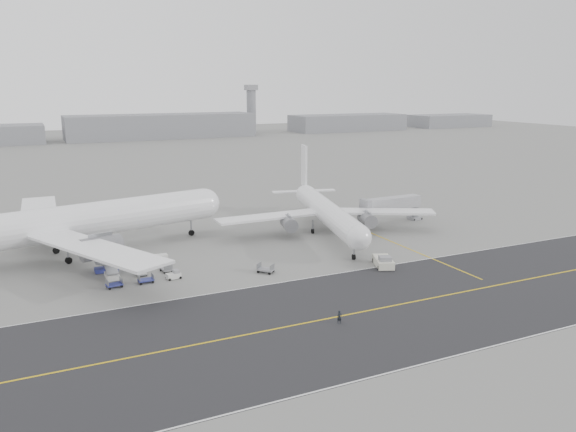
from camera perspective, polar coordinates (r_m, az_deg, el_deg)
name	(u,v)px	position (r m, az deg, el deg)	size (l,w,h in m)	color
ground	(278,278)	(93.03, -1.06, -6.32)	(700.00, 700.00, 0.00)	gray
taxiway	(363,312)	(80.50, 7.58, -9.62)	(220.00, 59.00, 0.03)	#28282B
horizon_buildings	(145,138)	(347.78, -14.29, 7.65)	(520.00, 28.00, 28.00)	gray
control_tower	(251,108)	(371.12, -3.75, 10.86)	(7.00, 7.00, 31.25)	gray
airliner_a	(62,224)	(109.63, -22.00, -0.74)	(64.78, 63.42, 22.64)	white
airliner_b	(326,211)	(119.88, 3.88, 0.51)	(46.58, 47.64, 16.72)	white
pushback_tug	(383,262)	(99.90, 9.68, -4.59)	(4.74, 7.62, 2.18)	silver
jet_bridge	(392,205)	(131.03, 10.52, 1.16)	(16.27, 3.70, 6.12)	gray
gse_cluster	(140,275)	(97.75, -14.85, -5.80)	(16.54, 15.98, 1.88)	gray
stray_dolly	(266,273)	(95.69, -2.28, -5.77)	(1.70, 2.76, 1.70)	silver
ground_crew_a	(339,317)	(76.17, 5.25, -10.19)	(0.66, 0.43, 1.81)	black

